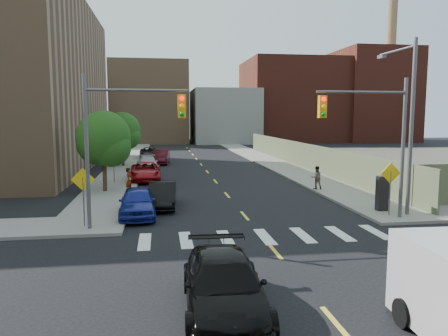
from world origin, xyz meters
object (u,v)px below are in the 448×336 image
object	(u,v)px
parked_car_silver	(147,163)
parked_car_white	(147,163)
parked_car_maroon	(161,157)
pedestrian_east	(316,178)
parked_car_grey	(150,153)
parked_car_black	(163,195)
black_sedan	(224,286)
payphone	(382,193)
parked_car_red	(145,172)
pedestrian_west	(129,181)
mailbox	(381,187)
parked_car_blue	(137,202)

from	to	relation	value
parked_car_silver	parked_car_white	xyz separation A→B (m)	(0.00, 0.54, -0.05)
parked_car_maroon	pedestrian_east	distance (m)	21.43
parked_car_silver	parked_car_grey	xyz separation A→B (m)	(0.00, 10.80, 0.03)
parked_car_black	black_sedan	size ratio (longest dim) A/B	0.83
parked_car_maroon	payphone	world-z (taller)	payphone
parked_car_red	parked_car_maroon	bearing A→B (deg)	83.51
pedestrian_west	pedestrian_east	xyz separation A→B (m)	(12.60, 0.03, -0.06)
black_sedan	mailbox	distance (m)	18.42
parked_car_maroon	pedestrian_west	bearing A→B (deg)	-91.57
parked_car_silver	payphone	distance (m)	23.90
parked_car_grey	mailbox	distance (m)	31.09
parked_car_blue	black_sedan	world-z (taller)	parked_car_blue
parked_car_black	black_sedan	distance (m)	13.81
parked_car_silver	mailbox	size ratio (longest dim) A/B	3.73
mailbox	pedestrian_west	size ratio (longest dim) A/B	0.74
parked_car_black	parked_car_silver	xyz separation A→B (m)	(-1.30, 16.93, -0.03)
mailbox	payphone	distance (m)	4.01
parked_car_maroon	black_sedan	bearing A→B (deg)	-82.82
parked_car_blue	black_sedan	size ratio (longest dim) A/B	0.86
parked_car_grey	pedestrian_west	bearing A→B (deg)	-94.04
black_sedan	pedestrian_east	xyz separation A→B (m)	(9.01, 17.51, 0.19)
mailbox	parked_car_blue	bearing A→B (deg)	-148.76
parked_car_blue	mailbox	world-z (taller)	parked_car_blue
payphone	pedestrian_west	bearing A→B (deg)	155.34
parked_car_white	parked_car_silver	bearing A→B (deg)	-85.62
pedestrian_west	payphone	bearing A→B (deg)	-111.54
parked_car_silver	parked_car_maroon	world-z (taller)	parked_car_maroon
parked_car_white	parked_car_maroon	xyz separation A→B (m)	(1.30, 5.00, 0.15)
parked_car_blue	pedestrian_east	world-z (taller)	pedestrian_east
parked_car_white	parked_car_grey	distance (m)	10.26
pedestrian_west	parked_car_silver	bearing A→B (deg)	2.02
parked_car_blue	payphone	size ratio (longest dim) A/B	2.42
parked_car_white	parked_car_maroon	size ratio (longest dim) A/B	0.79
mailbox	parked_car_silver	bearing A→B (deg)	153.08
parked_car_black	parked_car_grey	world-z (taller)	parked_car_grey
parked_car_grey	payphone	xyz separation A→B (m)	(12.85, -30.94, 0.36)
parked_car_black	mailbox	size ratio (longest dim) A/B	3.42
parked_car_red	parked_car_silver	bearing A→B (deg)	89.66
parked_car_silver	parked_car_maroon	bearing A→B (deg)	74.19
mailbox	parked_car_white	bearing A→B (deg)	152.17
payphone	pedestrian_west	size ratio (longest dim) A/B	1.09
payphone	pedestrian_east	bearing A→B (deg)	100.92
parked_car_white	black_sedan	world-z (taller)	black_sedan
pedestrian_east	pedestrian_west	bearing A→B (deg)	1.79
parked_car_silver	mailbox	bearing A→B (deg)	-51.07
parked_car_silver	parked_car_grey	size ratio (longest dim) A/B	0.91
parked_car_silver	payphone	bearing A→B (deg)	-60.05
parked_car_black	pedestrian_east	bearing A→B (deg)	22.79
parked_car_grey	payphone	world-z (taller)	payphone
parked_car_silver	mailbox	world-z (taller)	mailbox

